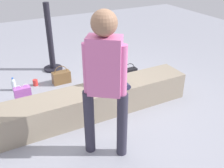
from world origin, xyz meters
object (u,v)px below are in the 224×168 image
at_px(cake_box_white, 73,100).
at_px(party_cup_red, 35,83).
at_px(handbag_black_leather, 129,74).
at_px(handbag_brown_canvas, 61,77).
at_px(gift_bag, 23,97).
at_px(child_seated, 118,71).
at_px(water_bottle_near_gift, 14,85).
at_px(cake_plate, 98,83).
at_px(adult_standing, 105,75).

bearing_deg(cake_box_white, party_cup_red, 113.57).
distance_m(handbag_black_leather, handbag_brown_canvas, 1.22).
height_order(gift_bag, party_cup_red, gift_bag).
height_order(child_seated, water_bottle_near_gift, child_seated).
bearing_deg(child_seated, gift_bag, 149.20).
relative_size(cake_plate, party_cup_red, 2.09).
bearing_deg(water_bottle_near_gift, handbag_black_leather, -15.90).
height_order(cake_plate, cake_box_white, cake_plate).
relative_size(cake_box_white, handbag_brown_canvas, 1.00).
bearing_deg(gift_bag, child_seated, -30.80).
bearing_deg(handbag_brown_canvas, handbag_black_leather, -20.88).
bearing_deg(cake_box_white, water_bottle_near_gift, 130.40).
xyz_separation_m(adult_standing, party_cup_red, (-0.35, 2.05, -0.95)).
relative_size(party_cup_red, handbag_brown_canvas, 0.33).
bearing_deg(handbag_brown_canvas, party_cup_red, 164.52).
bearing_deg(adult_standing, gift_bag, 113.89).
xyz_separation_m(water_bottle_near_gift, party_cup_red, (0.36, 0.00, -0.05)).
bearing_deg(child_seated, party_cup_red, 125.16).
relative_size(gift_bag, handbag_black_leather, 1.15).
bearing_deg(adult_standing, handbag_brown_canvas, 87.48).
bearing_deg(party_cup_red, water_bottle_near_gift, -179.25).
bearing_deg(party_cup_red, gift_bag, -117.57).
distance_m(gift_bag, handbag_brown_canvas, 0.87).
height_order(adult_standing, party_cup_red, adult_standing).
bearing_deg(handbag_brown_canvas, child_seated, -67.80).
bearing_deg(handbag_black_leather, gift_bag, -179.27).
height_order(gift_bag, handbag_black_leather, gift_bag).
distance_m(cake_box_white, handbag_brown_canvas, 0.75).
height_order(gift_bag, water_bottle_near_gift, gift_bag).
xyz_separation_m(child_seated, cake_box_white, (-0.54, 0.44, -0.56)).
relative_size(water_bottle_near_gift, handbag_brown_canvas, 0.71).
relative_size(cake_plate, handbag_brown_canvas, 0.68).
bearing_deg(gift_bag, water_bottle_near_gift, 95.53).
distance_m(gift_bag, party_cup_red, 0.66).
bearing_deg(party_cup_red, adult_standing, -80.29).
height_order(child_seated, cake_box_white, child_seated).
relative_size(child_seated, cake_box_white, 1.47).
xyz_separation_m(water_bottle_near_gift, handbag_black_leather, (1.93, -0.55, 0.00)).
xyz_separation_m(child_seated, cake_plate, (-0.25, 0.13, -0.19)).
xyz_separation_m(cake_plate, handbag_black_leather, (0.91, 0.62, -0.32)).
bearing_deg(cake_box_white, gift_bag, 156.76).
relative_size(water_bottle_near_gift, cake_box_white, 0.71).
bearing_deg(handbag_brown_canvas, gift_bag, -148.23).
bearing_deg(cake_plate, handbag_brown_canvas, 102.24).
bearing_deg(child_seated, cake_box_white, 141.12).
height_order(handbag_black_leather, handbag_brown_canvas, handbag_brown_canvas).
bearing_deg(cake_plate, gift_bag, 148.20).
distance_m(party_cup_red, handbag_black_leather, 1.67).
bearing_deg(handbag_brown_canvas, adult_standing, -92.52).
relative_size(adult_standing, handbag_black_leather, 5.32).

